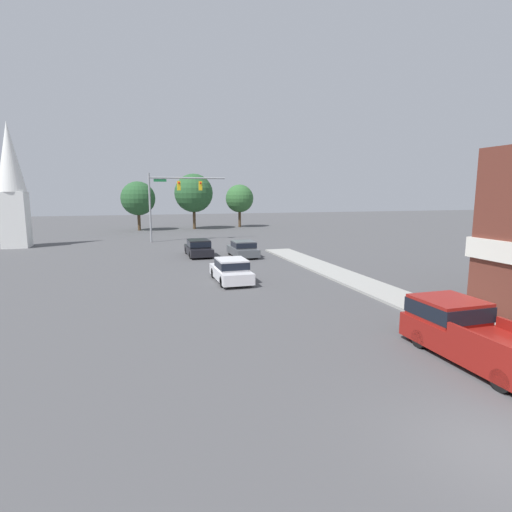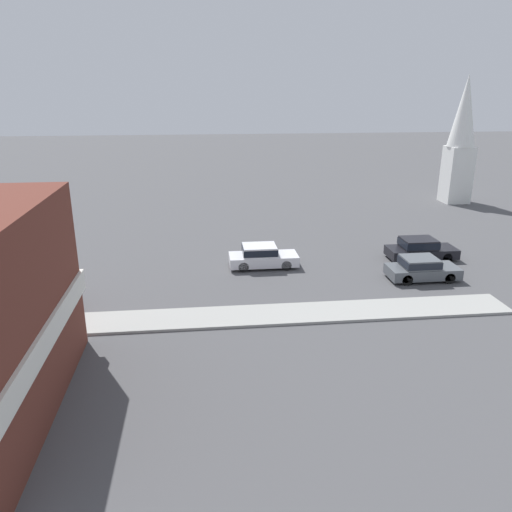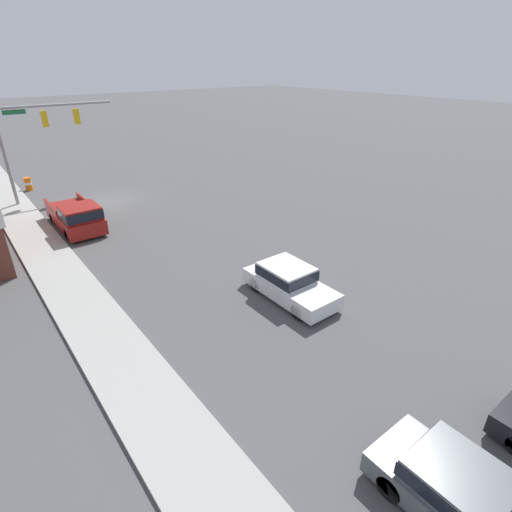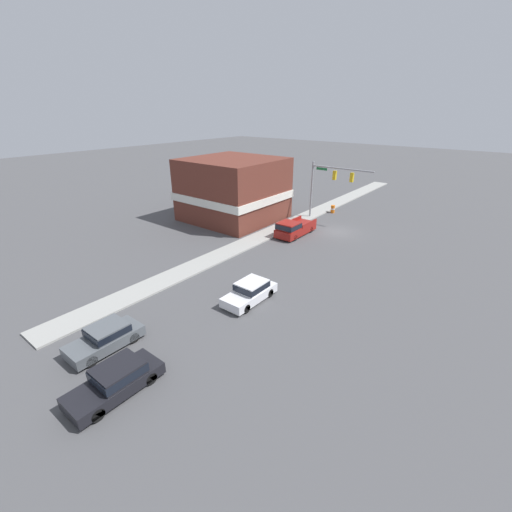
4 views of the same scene
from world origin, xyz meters
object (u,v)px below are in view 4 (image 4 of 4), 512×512
Objects in this scene: car_oncoming at (106,337)px; car_second_ahead at (116,379)px; car_lead at (250,291)px; construction_barrel at (333,209)px; pickup_truck_parked at (293,228)px.

car_second_ahead is (-3.63, 1.52, 0.03)m from car_oncoming.
car_lead is at bearing -88.15° from car_second_ahead.
car_second_ahead is (-0.35, 10.91, -0.01)m from car_lead.
car_lead is 0.96× the size of car_second_ahead.
car_second_ahead is 35.86m from construction_barrel.
car_oncoming is at bearing 93.97° from construction_barrel.
car_lead reaches higher than car_oncoming.
car_oncoming is at bearing -22.69° from car_second_ahead.
car_second_ahead is 4.50× the size of construction_barrel.
car_oncoming is 4.15× the size of construction_barrel.
construction_barrel is at bearing -80.40° from car_second_ahead.
car_lead is 14.47m from pickup_truck_parked.
pickup_truck_parked reaches higher than car_oncoming.
car_oncoming is 33.92m from construction_barrel.
car_lead is at bearing 102.96° from construction_barrel.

